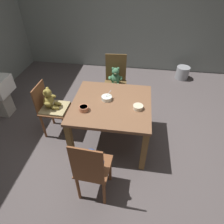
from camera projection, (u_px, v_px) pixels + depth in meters
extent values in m
cube|color=#544C4B|center=(112.00, 140.00, 3.08)|extent=(5.20, 5.20, 0.04)
cube|color=gray|center=(129.00, 7.00, 4.13)|extent=(5.20, 0.08, 2.79)
cube|color=brown|center=(111.00, 104.00, 2.62)|extent=(1.07, 1.02, 0.04)
cube|color=brown|center=(70.00, 143.00, 2.55)|extent=(0.07, 0.07, 0.67)
cube|color=brown|center=(144.00, 152.00, 2.45)|extent=(0.07, 0.07, 0.67)
cube|color=brown|center=(87.00, 102.00, 3.26)|extent=(0.07, 0.07, 0.67)
cube|color=brown|center=(145.00, 107.00, 3.15)|extent=(0.07, 0.07, 0.67)
cube|color=brown|center=(94.00, 166.00, 2.14)|extent=(0.39, 0.40, 0.02)
cube|color=brown|center=(87.00, 166.00, 1.84)|extent=(0.33, 0.04, 0.49)
cylinder|color=brown|center=(110.00, 169.00, 2.38)|extent=(0.04, 0.04, 0.44)
cylinder|color=brown|center=(87.00, 165.00, 2.43)|extent=(0.04, 0.04, 0.44)
cylinder|color=brown|center=(104.00, 193.00, 2.14)|extent=(0.04, 0.04, 0.44)
cylinder|color=brown|center=(78.00, 188.00, 2.19)|extent=(0.04, 0.04, 0.44)
ellipsoid|color=navy|center=(91.00, 165.00, 2.01)|extent=(0.19, 0.17, 0.21)
ellipsoid|color=#D1BA8F|center=(93.00, 162.00, 2.06)|extent=(0.10, 0.06, 0.13)
sphere|color=navy|center=(90.00, 155.00, 1.92)|extent=(0.13, 0.13, 0.13)
ellipsoid|color=#D1BA8F|center=(92.00, 152.00, 1.96)|extent=(0.06, 0.05, 0.04)
sphere|color=navy|center=(94.00, 154.00, 1.88)|extent=(0.05, 0.05, 0.05)
sphere|color=navy|center=(85.00, 152.00, 1.89)|extent=(0.05, 0.05, 0.05)
ellipsoid|color=navy|center=(101.00, 164.00, 2.00)|extent=(0.07, 0.12, 0.06)
ellipsoid|color=navy|center=(82.00, 160.00, 2.03)|extent=(0.07, 0.12, 0.06)
ellipsoid|color=navy|center=(99.00, 162.00, 2.14)|extent=(0.07, 0.14, 0.06)
ellipsoid|color=navy|center=(90.00, 160.00, 2.15)|extent=(0.07, 0.14, 0.06)
cube|color=brown|center=(55.00, 109.00, 2.92)|extent=(0.42, 0.39, 0.02)
cube|color=brown|center=(40.00, 97.00, 2.81)|extent=(0.02, 0.35, 0.39)
cylinder|color=brown|center=(65.00, 129.00, 2.92)|extent=(0.04, 0.04, 0.44)
cylinder|color=brown|center=(72.00, 116.00, 3.17)|extent=(0.04, 0.04, 0.44)
cylinder|color=brown|center=(43.00, 126.00, 2.97)|extent=(0.04, 0.04, 0.44)
cylinder|color=brown|center=(52.00, 113.00, 3.21)|extent=(0.04, 0.04, 0.44)
cube|color=tan|center=(55.00, 108.00, 2.90)|extent=(0.38, 0.36, 0.04)
ellipsoid|color=olive|center=(49.00, 101.00, 2.83)|extent=(0.15, 0.18, 0.20)
ellipsoid|color=beige|center=(52.00, 102.00, 2.83)|extent=(0.05, 0.10, 0.12)
sphere|color=olive|center=(47.00, 93.00, 2.74)|extent=(0.12, 0.12, 0.12)
ellipsoid|color=beige|center=(50.00, 94.00, 2.74)|extent=(0.04, 0.05, 0.04)
sphere|color=olive|center=(45.00, 92.00, 2.68)|extent=(0.05, 0.05, 0.05)
sphere|color=olive|center=(47.00, 89.00, 2.75)|extent=(0.05, 0.05, 0.05)
ellipsoid|color=olive|center=(47.00, 104.00, 2.74)|extent=(0.11, 0.06, 0.06)
ellipsoid|color=olive|center=(52.00, 96.00, 2.89)|extent=(0.11, 0.06, 0.06)
ellipsoid|color=olive|center=(55.00, 108.00, 2.83)|extent=(0.13, 0.06, 0.06)
ellipsoid|color=olive|center=(58.00, 104.00, 2.90)|extent=(0.13, 0.06, 0.06)
cube|color=brown|center=(115.00, 86.00, 3.43)|extent=(0.43, 0.43, 0.02)
cube|color=brown|center=(116.00, 68.00, 3.41)|extent=(0.37, 0.05, 0.50)
cylinder|color=brown|center=(105.00, 102.00, 3.45)|extent=(0.04, 0.04, 0.44)
cylinder|color=brown|center=(124.00, 103.00, 3.44)|extent=(0.04, 0.04, 0.44)
cylinder|color=brown|center=(107.00, 91.00, 3.72)|extent=(0.04, 0.04, 0.44)
cylinder|color=brown|center=(124.00, 92.00, 3.70)|extent=(0.04, 0.04, 0.44)
ellipsoid|color=#427650|center=(115.00, 79.00, 3.41)|extent=(0.18, 0.16, 0.20)
ellipsoid|color=beige|center=(115.00, 81.00, 3.38)|extent=(0.10, 0.06, 0.12)
sphere|color=#427650|center=(116.00, 71.00, 3.31)|extent=(0.13, 0.13, 0.13)
ellipsoid|color=beige|center=(115.00, 73.00, 3.29)|extent=(0.05, 0.05, 0.04)
sphere|color=#427650|center=(113.00, 69.00, 3.29)|extent=(0.05, 0.05, 0.05)
sphere|color=#427650|center=(118.00, 69.00, 3.29)|extent=(0.05, 0.05, 0.05)
ellipsoid|color=#427650|center=(110.00, 78.00, 3.39)|extent=(0.06, 0.12, 0.05)
ellipsoid|color=#427650|center=(121.00, 78.00, 3.38)|extent=(0.06, 0.12, 0.05)
ellipsoid|color=#427650|center=(112.00, 85.00, 3.38)|extent=(0.07, 0.13, 0.06)
ellipsoid|color=#427650|center=(118.00, 85.00, 3.38)|extent=(0.07, 0.13, 0.06)
cylinder|color=#B66F4E|center=(84.00, 108.00, 2.47)|extent=(0.12, 0.12, 0.06)
cylinder|color=#B66F4E|center=(84.00, 110.00, 2.48)|extent=(0.07, 0.07, 0.01)
cylinder|color=beige|center=(84.00, 107.00, 2.45)|extent=(0.10, 0.10, 0.01)
cylinder|color=beige|center=(138.00, 107.00, 2.50)|extent=(0.13, 0.13, 0.05)
cylinder|color=beige|center=(138.00, 108.00, 2.51)|extent=(0.07, 0.07, 0.01)
cylinder|color=beige|center=(138.00, 106.00, 2.49)|extent=(0.11, 0.11, 0.01)
cylinder|color=silver|center=(107.00, 98.00, 2.65)|extent=(0.14, 0.14, 0.05)
cylinder|color=silver|center=(107.00, 99.00, 2.67)|extent=(0.08, 0.08, 0.01)
cylinder|color=#C6BD8E|center=(107.00, 97.00, 2.64)|extent=(0.12, 0.12, 0.01)
cylinder|color=#BCBCC1|center=(108.00, 93.00, 2.63)|extent=(0.07, 0.08, 0.07)
ellipsoid|color=#BCBCC1|center=(106.00, 97.00, 2.64)|extent=(0.04, 0.04, 0.01)
cube|color=#B7B2A8|center=(1.00, 103.00, 3.43)|extent=(0.32, 0.24, 0.44)
cylinder|color=#93969B|center=(182.00, 73.00, 4.47)|extent=(0.29, 0.29, 0.28)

